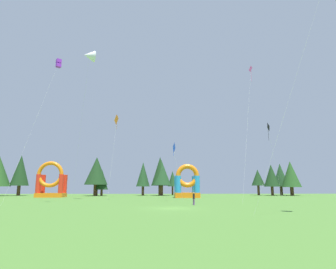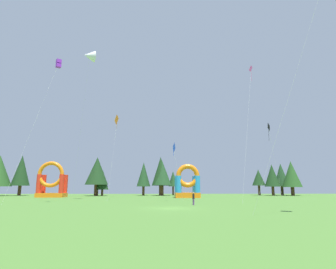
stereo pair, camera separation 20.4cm
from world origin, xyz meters
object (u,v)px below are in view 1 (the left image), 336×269
object	(u,v)px
kite_orange_diamond	(117,120)
kite_purple_box	(58,64)
kite_black_diamond	(268,128)
person_near_camera	(194,197)
kite_blue_diamond	(173,148)
inflatable_orange_dome	(51,183)
kite_white_delta	(89,56)
inflatable_blue_arch	(187,185)
kite_pink_diamond	(251,71)

from	to	relation	value
kite_orange_diamond	kite_purple_box	bearing A→B (deg)	-124.24
kite_black_diamond	person_near_camera	size ratio (longest dim) A/B	8.46
kite_purple_box	person_near_camera	xyz separation A→B (m)	(18.73, -2.27, -18.52)
kite_blue_diamond	person_near_camera	distance (m)	10.82
kite_blue_diamond	inflatable_orange_dome	world-z (taller)	kite_blue_diamond
kite_white_delta	inflatable_blue_arch	size ratio (longest dim) A/B	3.83
kite_black_diamond	inflatable_blue_arch	size ratio (longest dim) A/B	1.94
kite_black_diamond	kite_purple_box	distance (m)	35.98
kite_black_diamond	inflatable_blue_arch	distance (m)	19.75
kite_pink_diamond	kite_white_delta	world-z (taller)	kite_white_delta
person_near_camera	kite_pink_diamond	bearing A→B (deg)	-92.44
kite_white_delta	person_near_camera	distance (m)	31.36
kite_blue_diamond	inflatable_orange_dome	xyz separation A→B (m)	(-25.11, 18.09, -5.23)
kite_blue_diamond	person_near_camera	xyz separation A→B (m)	(2.16, -7.76, -7.21)
kite_white_delta	person_near_camera	xyz separation A→B (m)	(16.76, -11.09, -24.08)
kite_orange_diamond	kite_blue_diamond	bearing A→B (deg)	-27.28
kite_blue_diamond	kite_white_delta	world-z (taller)	kite_white_delta
person_near_camera	kite_black_diamond	bearing A→B (deg)	-92.91
kite_black_diamond	inflatable_orange_dome	distance (m)	45.29
kite_black_diamond	kite_white_delta	size ratio (longest dim) A/B	0.51
kite_black_diamond	kite_purple_box	size ratio (longest dim) A/B	0.66
kite_pink_diamond	kite_blue_diamond	world-z (taller)	kite_pink_diamond
kite_white_delta	kite_black_diamond	bearing A→B (deg)	2.94
inflatable_blue_arch	inflatable_orange_dome	xyz separation A→B (m)	(-28.79, 2.71, 0.36)
kite_pink_diamond	kite_white_delta	xyz separation A→B (m)	(-28.44, 1.02, 2.91)
kite_white_delta	inflatable_orange_dome	bearing A→B (deg)	125.43
kite_black_diamond	inflatable_blue_arch	xyz separation A→B (m)	(-13.47, 10.43, -9.99)
kite_blue_diamond	kite_purple_box	bearing A→B (deg)	-161.67
inflatable_blue_arch	inflatable_orange_dome	size ratio (longest dim) A/B	0.90
kite_white_delta	inflatable_blue_arch	world-z (taller)	kite_white_delta
kite_blue_diamond	inflatable_blue_arch	size ratio (longest dim) A/B	1.29
kite_white_delta	inflatable_blue_arch	bearing A→B (deg)	33.40
kite_black_diamond	inflatable_blue_arch	world-z (taller)	kite_black_diamond
kite_pink_diamond	kite_orange_diamond	size ratio (longest dim) A/B	1.59
kite_black_diamond	kite_white_delta	bearing A→B (deg)	-177.06
kite_purple_box	person_near_camera	bearing A→B (deg)	-6.92
kite_black_diamond	person_near_camera	distance (m)	22.83
kite_blue_diamond	kite_orange_diamond	xyz separation A→B (m)	(-9.50, 4.90, 5.53)
inflatable_blue_arch	person_near_camera	bearing A→B (deg)	-93.77
kite_blue_diamond	inflatable_blue_arch	distance (m)	16.78
kite_purple_box	inflatable_orange_dome	world-z (taller)	kite_purple_box
kite_orange_diamond	person_near_camera	distance (m)	21.42
kite_black_diamond	kite_purple_box	xyz separation A→B (m)	(-33.73, -10.44, 6.91)
kite_purple_box	kite_black_diamond	bearing A→B (deg)	17.20
kite_orange_diamond	inflatable_orange_dome	size ratio (longest dim) A/B	1.91
kite_pink_diamond	kite_white_delta	bearing A→B (deg)	177.94
person_near_camera	inflatable_orange_dome	bearing A→B (deg)	3.31
kite_pink_diamond	kite_orange_diamond	xyz separation A→B (m)	(-23.34, 2.60, -8.41)
kite_white_delta	kite_purple_box	xyz separation A→B (m)	(-1.97, -8.81, -5.56)
kite_orange_diamond	kite_black_diamond	world-z (taller)	kite_orange_diamond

